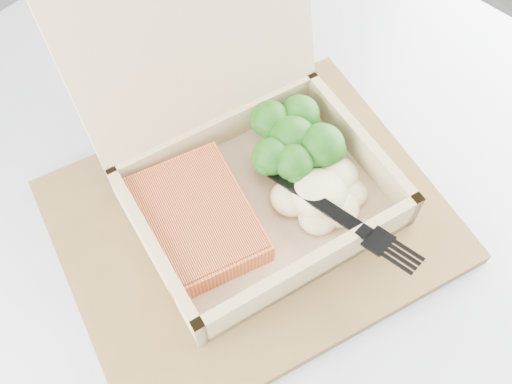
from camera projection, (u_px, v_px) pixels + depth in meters
floor at (308, 364)px, 1.25m from camera, size 4.00×4.00×0.00m
cafe_table at (250, 300)px, 0.73m from camera, size 1.02×1.02×0.76m
serving_tray at (251, 221)px, 0.56m from camera, size 0.40×0.34×0.02m
takeout_container at (240, 149)px, 0.53m from camera, size 0.26×0.25×0.22m
salmon_fillet at (196, 219)px, 0.52m from camera, size 0.12×0.14×0.03m
broccoli_pile at (292, 141)px, 0.56m from camera, size 0.10×0.10×0.04m
mashed_potatoes at (318, 194)px, 0.54m from camera, size 0.09×0.08×0.03m
plastic_fork at (297, 186)px, 0.53m from camera, size 0.05×0.18×0.02m
receipt at (142, 103)px, 0.64m from camera, size 0.08×0.14×0.00m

